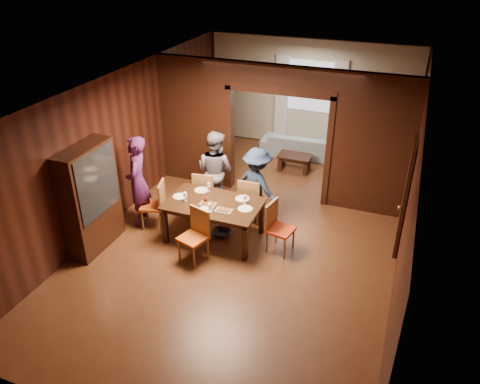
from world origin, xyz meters
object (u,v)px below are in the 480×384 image
at_px(person_purple, 138,181).
at_px(hutch, 91,199).
at_px(chair_right, 281,228).
at_px(chair_far_r, 251,199).
at_px(dining_table, 214,220).
at_px(chair_near, 193,237).
at_px(person_navy, 257,185).
at_px(chair_far_l, 206,192).
at_px(chair_left, 153,204).
at_px(person_grey, 215,171).
at_px(sofa, 300,145).
at_px(coffee_table, 294,163).

xyz_separation_m(person_purple, hutch, (-0.33, -1.02, 0.08)).
bearing_deg(hutch, chair_right, 18.02).
bearing_deg(chair_far_r, chair_right, 132.90).
relative_size(chair_right, chair_far_r, 1.00).
bearing_deg(chair_far_r, dining_table, 59.04).
bearing_deg(chair_near, hutch, -154.95).
distance_m(person_navy, chair_far_r, 0.32).
bearing_deg(chair_far_l, person_purple, 29.07).
bearing_deg(chair_right, chair_left, 102.52).
bearing_deg(chair_left, person_navy, 100.98).
distance_m(person_grey, chair_far_r, 0.97).
bearing_deg(chair_near, person_purple, 171.02).
distance_m(person_purple, sofa, 4.89).
distance_m(sofa, chair_left, 4.76).
bearing_deg(chair_left, dining_table, 75.34).
distance_m(chair_near, hutch, 1.96).
bearing_deg(sofa, person_purple, 61.77).
distance_m(sofa, chair_far_l, 3.70).
xyz_separation_m(dining_table, chair_far_r, (0.45, 0.85, 0.10)).
bearing_deg(person_purple, coffee_table, 124.15).
relative_size(chair_left, chair_far_r, 1.00).
relative_size(person_grey, chair_left, 1.78).
xyz_separation_m(person_navy, dining_table, (-0.54, -0.92, -0.40)).
height_order(chair_near, hutch, hutch).
relative_size(person_grey, chair_far_r, 1.78).
bearing_deg(chair_near, coffee_table, 97.81).
bearing_deg(chair_right, chair_near, 131.52).
xyz_separation_m(person_purple, chair_left, (0.31, -0.04, -0.43)).
distance_m(chair_right, chair_far_r, 1.19).
distance_m(person_navy, chair_far_l, 1.11).
height_order(dining_table, coffee_table, dining_table).
bearing_deg(chair_far_l, chair_near, 98.75).
xyz_separation_m(chair_far_r, hutch, (-2.38, -1.88, 0.52)).
bearing_deg(hutch, chair_far_l, 52.33).
xyz_separation_m(dining_table, chair_left, (-1.30, -0.05, 0.10)).
height_order(chair_right, chair_near, same).
distance_m(chair_far_r, hutch, 3.07).
bearing_deg(coffee_table, person_purple, -123.57).
bearing_deg(person_navy, coffee_table, -68.54).
bearing_deg(person_purple, chair_left, 60.61).
bearing_deg(person_purple, chair_far_r, 90.43).
bearing_deg(chair_far_r, chair_left, 23.94).
distance_m(coffee_table, hutch, 5.19).
height_order(chair_far_l, chair_far_r, same).
xyz_separation_m(chair_left, chair_far_r, (1.74, 0.90, 0.00)).
bearing_deg(chair_far_r, sofa, -95.30).
distance_m(person_grey, person_navy, 0.97).
height_order(chair_left, hutch, hutch).
relative_size(coffee_table, hutch, 0.40).
xyz_separation_m(sofa, hutch, (-2.50, -5.35, 0.71)).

